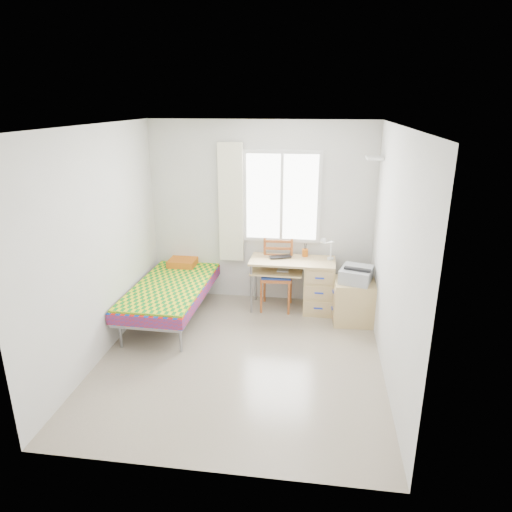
{
  "coord_description": "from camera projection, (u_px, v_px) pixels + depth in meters",
  "views": [
    {
      "loc": [
        0.81,
        -4.58,
        2.83
      ],
      "look_at": [
        0.1,
        0.55,
        1.07
      ],
      "focal_mm": 32.0,
      "sensor_mm": 36.0,
      "label": 1
    }
  ],
  "objects": [
    {
      "name": "floor",
      "position": [
        241.0,
        357.0,
        5.32
      ],
      "size": [
        3.5,
        3.5,
        0.0
      ],
      "primitive_type": "plane",
      "color": "#BCAD93",
      "rests_on": "ground"
    },
    {
      "name": "ceiling",
      "position": [
        238.0,
        126.0,
        4.48
      ],
      "size": [
        3.5,
        3.5,
        0.0
      ],
      "primitive_type": "plane",
      "rotation": [
        3.14,
        0.0,
        0.0
      ],
      "color": "white",
      "rests_on": "wall_back"
    },
    {
      "name": "wall_back",
      "position": [
        261.0,
        214.0,
        6.54
      ],
      "size": [
        3.2,
        0.0,
        3.2
      ],
      "primitive_type": "plane",
      "rotation": [
        1.57,
        0.0,
        0.0
      ],
      "color": "silver",
      "rests_on": "ground"
    },
    {
      "name": "wall_left",
      "position": [
        99.0,
        245.0,
        5.1
      ],
      "size": [
        0.0,
        3.5,
        3.5
      ],
      "primitive_type": "plane",
      "rotation": [
        1.57,
        0.0,
        1.57
      ],
      "color": "silver",
      "rests_on": "ground"
    },
    {
      "name": "wall_right",
      "position": [
        393.0,
        258.0,
        4.69
      ],
      "size": [
        0.0,
        3.5,
        3.5
      ],
      "primitive_type": "plane",
      "rotation": [
        1.57,
        0.0,
        -1.57
      ],
      "color": "silver",
      "rests_on": "ground"
    },
    {
      "name": "window",
      "position": [
        282.0,
        197.0,
        6.39
      ],
      "size": [
        1.1,
        0.04,
        1.3
      ],
      "color": "white",
      "rests_on": "wall_back"
    },
    {
      "name": "curtain",
      "position": [
        231.0,
        203.0,
        6.48
      ],
      "size": [
        0.35,
        0.05,
        1.7
      ],
      "primitive_type": "cube",
      "color": "white",
      "rests_on": "wall_back"
    },
    {
      "name": "floating_shelf",
      "position": [
        375.0,
        158.0,
        5.74
      ],
      "size": [
        0.2,
        0.32,
        0.03
      ],
      "primitive_type": "cube",
      "color": "white",
      "rests_on": "wall_right"
    },
    {
      "name": "bed",
      "position": [
        174.0,
        287.0,
        6.24
      ],
      "size": [
        0.97,
        2.01,
        0.86
      ],
      "rotation": [
        0.0,
        0.0,
        -0.02
      ],
      "color": "gray",
      "rests_on": "floor"
    },
    {
      "name": "desk",
      "position": [
        314.0,
        283.0,
        6.4
      ],
      "size": [
        1.19,
        0.56,
        0.74
      ],
      "rotation": [
        0.0,
        0.0,
        -0.01
      ],
      "color": "tan",
      "rests_on": "floor"
    },
    {
      "name": "chair",
      "position": [
        277.0,
        270.0,
        6.45
      ],
      "size": [
        0.46,
        0.46,
        1.0
      ],
      "rotation": [
        0.0,
        0.0,
        0.06
      ],
      "color": "#AA3A21",
      "rests_on": "floor"
    },
    {
      "name": "cabinet",
      "position": [
        353.0,
        301.0,
        6.09
      ],
      "size": [
        0.56,
        0.5,
        0.58
      ],
      "rotation": [
        0.0,
        0.0,
        0.04
      ],
      "color": "tan",
      "rests_on": "floor"
    },
    {
      "name": "printer",
      "position": [
        356.0,
        274.0,
        5.97
      ],
      "size": [
        0.49,
        0.53,
        0.19
      ],
      "rotation": [
        0.0,
        0.0,
        -0.27
      ],
      "color": "#A3A7AB",
      "rests_on": "cabinet"
    },
    {
      "name": "laptop",
      "position": [
        281.0,
        258.0,
        6.37
      ],
      "size": [
        0.37,
        0.3,
        0.02
      ],
      "primitive_type": "imported",
      "rotation": [
        0.0,
        0.0,
        0.37
      ],
      "color": "black",
      "rests_on": "desk"
    },
    {
      "name": "pen_cup",
      "position": [
        305.0,
        253.0,
        6.47
      ],
      "size": [
        0.11,
        0.11,
        0.11
      ],
      "primitive_type": "cylinder",
      "rotation": [
        0.0,
        0.0,
        -0.35
      ],
      "color": "#CE5C16",
      "rests_on": "desk"
    },
    {
      "name": "task_lamp",
      "position": [
        327.0,
        246.0,
        6.18
      ],
      "size": [
        0.21,
        0.3,
        0.36
      ],
      "rotation": [
        0.0,
        0.0,
        0.31
      ],
      "color": "white",
      "rests_on": "desk"
    },
    {
      "name": "book",
      "position": [
        278.0,
        269.0,
        6.41
      ],
      "size": [
        0.17,
        0.23,
        0.02
      ],
      "primitive_type": "imported",
      "rotation": [
        0.0,
        0.0,
        -0.06
      ],
      "color": "gray",
      "rests_on": "desk"
    }
  ]
}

